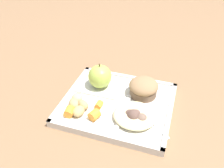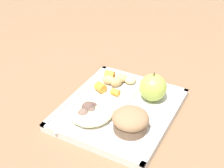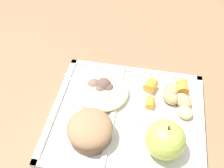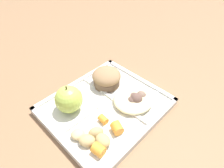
# 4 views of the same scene
# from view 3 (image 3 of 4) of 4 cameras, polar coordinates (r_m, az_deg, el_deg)

# --- Properties ---
(ground) EXTENTS (6.00, 6.00, 0.00)m
(ground) POSITION_cam_3_polar(r_m,az_deg,el_deg) (0.54, 3.24, -8.15)
(ground) COLOR #846042
(lunch_tray) EXTENTS (0.31, 0.27, 0.02)m
(lunch_tray) POSITION_cam_3_polar(r_m,az_deg,el_deg) (0.53, 3.29, -7.67)
(lunch_tray) COLOR silver
(lunch_tray) RESTS_ON ground
(green_apple) EXTENTS (0.07, 0.07, 0.08)m
(green_apple) POSITION_cam_3_polar(r_m,az_deg,el_deg) (0.47, 11.75, -12.03)
(green_apple) COLOR #A8C14C
(green_apple) RESTS_ON lunch_tray
(bran_muffin) EXTENTS (0.09, 0.09, 0.05)m
(bran_muffin) POSITION_cam_3_polar(r_m,az_deg,el_deg) (0.48, -4.94, -10.18)
(bran_muffin) COLOR brown
(bran_muffin) RESTS_ON lunch_tray
(carrot_slice_edge) EXTENTS (0.02, 0.02, 0.02)m
(carrot_slice_edge) POSITION_cam_3_polar(r_m,az_deg,el_deg) (0.54, 8.51, -4.23)
(carrot_slice_edge) COLOR orange
(carrot_slice_edge) RESTS_ON lunch_tray
(carrot_slice_near_corner) EXTENTS (0.03, 0.03, 0.02)m
(carrot_slice_near_corner) POSITION_cam_3_polar(r_m,az_deg,el_deg) (0.58, 15.42, -0.71)
(carrot_slice_near_corner) COLOR orange
(carrot_slice_near_corner) RESTS_ON lunch_tray
(carrot_slice_back) EXTENTS (0.03, 0.03, 0.03)m
(carrot_slice_back) POSITION_cam_3_polar(r_m,az_deg,el_deg) (0.57, 8.59, -0.38)
(carrot_slice_back) COLOR orange
(carrot_slice_back) RESTS_ON lunch_tray
(potato_chunk_large) EXTENTS (0.04, 0.04, 0.02)m
(potato_chunk_large) POSITION_cam_3_polar(r_m,az_deg,el_deg) (0.54, 15.97, -6.13)
(potato_chunk_large) COLOR tan
(potato_chunk_large) RESTS_ON lunch_tray
(potato_chunk_wedge) EXTENTS (0.04, 0.04, 0.03)m
(potato_chunk_wedge) POSITION_cam_3_polar(r_m,az_deg,el_deg) (0.55, 12.86, -3.06)
(potato_chunk_wedge) COLOR tan
(potato_chunk_wedge) RESTS_ON lunch_tray
(potato_chunk_small) EXTENTS (0.03, 0.04, 0.02)m
(potato_chunk_small) POSITION_cam_3_polar(r_m,az_deg,el_deg) (0.57, 13.13, -1.18)
(potato_chunk_small) COLOR tan
(potato_chunk_small) RESTS_ON lunch_tray
(potato_chunk_browned) EXTENTS (0.05, 0.05, 0.02)m
(potato_chunk_browned) POSITION_cam_3_polar(r_m,az_deg,el_deg) (0.56, 15.62, -3.60)
(potato_chunk_browned) COLOR tan
(potato_chunk_browned) RESTS_ON lunch_tray
(egg_noodle_pile) EXTENTS (0.12, 0.11, 0.02)m
(egg_noodle_pile) POSITION_cam_3_polar(r_m,az_deg,el_deg) (0.55, -2.25, -1.58)
(egg_noodle_pile) COLOR beige
(egg_noodle_pile) RESTS_ON lunch_tray
(meatball_front) EXTENTS (0.04, 0.04, 0.04)m
(meatball_front) POSITION_cam_3_polar(r_m,az_deg,el_deg) (0.55, -1.91, -0.42)
(meatball_front) COLOR brown
(meatball_front) RESTS_ON lunch_tray
(meatball_back) EXTENTS (0.03, 0.03, 0.03)m
(meatball_back) POSITION_cam_3_polar(r_m,az_deg,el_deg) (0.56, -4.11, -0.27)
(meatball_back) COLOR #755B4C
(meatball_back) RESTS_ON lunch_tray
(meatball_side) EXTENTS (0.03, 0.03, 0.03)m
(meatball_side) POSITION_cam_3_polar(r_m,az_deg,el_deg) (0.55, -2.56, -1.39)
(meatball_side) COLOR brown
(meatball_side) RESTS_ON lunch_tray
(meatball_center) EXTENTS (0.03, 0.03, 0.03)m
(meatball_center) POSITION_cam_3_polar(r_m,az_deg,el_deg) (0.55, -0.91, -1.19)
(meatball_center) COLOR brown
(meatball_center) RESTS_ON lunch_tray
(plastic_fork) EXTENTS (0.12, 0.11, 0.00)m
(plastic_fork) POSITION_cam_3_polar(r_m,az_deg,el_deg) (0.56, -5.84, -3.02)
(plastic_fork) COLOR silver
(plastic_fork) RESTS_ON lunch_tray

